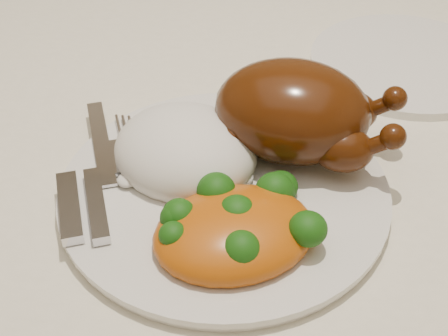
# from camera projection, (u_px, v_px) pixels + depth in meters

# --- Properties ---
(dining_table) EXTENTS (1.60, 0.90, 0.76)m
(dining_table) POSITION_uv_depth(u_px,v_px,m) (199.00, 221.00, 0.65)
(dining_table) COLOR brown
(dining_table) RESTS_ON floor
(tablecloth) EXTENTS (1.73, 1.03, 0.18)m
(tablecloth) POSITION_uv_depth(u_px,v_px,m) (197.00, 168.00, 0.60)
(tablecloth) COLOR white
(tablecloth) RESTS_ON dining_table
(dinner_plate) EXTENTS (0.28, 0.28, 0.01)m
(dinner_plate) POSITION_uv_depth(u_px,v_px,m) (224.00, 191.00, 0.52)
(dinner_plate) COLOR silver
(dinner_plate) RESTS_ON tablecloth
(side_plate) EXTENTS (0.23, 0.23, 0.01)m
(side_plate) POSITION_uv_depth(u_px,v_px,m) (406.00, 62.00, 0.68)
(side_plate) COLOR silver
(side_plate) RESTS_ON tablecloth
(roast_chicken) EXTENTS (0.17, 0.11, 0.09)m
(roast_chicken) POSITION_uv_depth(u_px,v_px,m) (297.00, 112.00, 0.53)
(roast_chicken) COLOR #4C2108
(roast_chicken) RESTS_ON dinner_plate
(rice_mound) EXTENTS (0.16, 0.15, 0.07)m
(rice_mound) POSITION_uv_depth(u_px,v_px,m) (186.00, 152.00, 0.53)
(rice_mound) COLOR white
(rice_mound) RESTS_ON dinner_plate
(mac_and_cheese) EXTENTS (0.15, 0.14, 0.05)m
(mac_and_cheese) POSITION_uv_depth(u_px,v_px,m) (240.00, 229.00, 0.47)
(mac_and_cheese) COLOR #CB5B0D
(mac_and_cheese) RESTS_ON dinner_plate
(cutlery) EXTENTS (0.07, 0.18, 0.01)m
(cutlery) POSITION_uv_depth(u_px,v_px,m) (92.00, 184.00, 0.51)
(cutlery) COLOR silver
(cutlery) RESTS_ON dinner_plate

